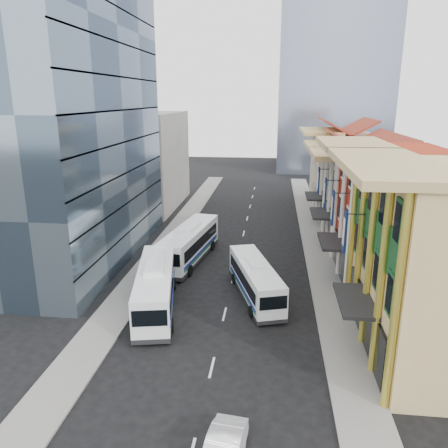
# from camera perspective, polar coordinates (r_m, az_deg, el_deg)

# --- Properties ---
(ground) EXTENTS (200.00, 200.00, 0.00)m
(ground) POSITION_cam_1_polar(r_m,az_deg,el_deg) (27.78, -1.90, -19.36)
(ground) COLOR black
(ground) RESTS_ON ground
(sidewalk_right) EXTENTS (3.00, 90.00, 0.15)m
(sidewalk_right) POSITION_cam_1_polar(r_m,az_deg,el_deg) (47.43, 12.30, -3.99)
(sidewalk_right) COLOR slate
(sidewalk_right) RESTS_ON ground
(sidewalk_left) EXTENTS (3.00, 90.00, 0.15)m
(sidewalk_left) POSITION_cam_1_polar(r_m,az_deg,el_deg) (48.65, -8.06, -3.26)
(sidewalk_left) COLOR slate
(sidewalk_left) RESTS_ON ground
(shophouse_tan) EXTENTS (8.00, 14.00, 12.00)m
(shophouse_tan) POSITION_cam_1_polar(r_m,az_deg,el_deg) (31.01, 26.12, -4.63)
(shophouse_tan) COLOR #D5B97B
(shophouse_tan) RESTS_ON ground
(shophouse_red) EXTENTS (8.00, 10.00, 12.00)m
(shophouse_red) POSITION_cam_1_polar(r_m,az_deg,el_deg) (41.98, 20.90, 1.13)
(shophouse_red) COLOR #A92B13
(shophouse_red) RESTS_ON ground
(shophouse_cream_near) EXTENTS (8.00, 9.00, 10.00)m
(shophouse_cream_near) POSITION_cam_1_polar(r_m,az_deg,el_deg) (51.19, 18.30, 2.80)
(shophouse_cream_near) COLOR beige
(shophouse_cream_near) RESTS_ON ground
(shophouse_cream_mid) EXTENTS (8.00, 9.00, 10.00)m
(shophouse_cream_mid) POSITION_cam_1_polar(r_m,az_deg,el_deg) (59.84, 16.64, 4.79)
(shophouse_cream_mid) COLOR beige
(shophouse_cream_mid) RESTS_ON ground
(shophouse_cream_far) EXTENTS (8.00, 12.00, 11.00)m
(shophouse_cream_far) POSITION_cam_1_polar(r_m,az_deg,el_deg) (69.96, 15.25, 6.88)
(shophouse_cream_far) COLOR beige
(shophouse_cream_far) RESTS_ON ground
(office_tower) EXTENTS (12.00, 26.00, 30.00)m
(office_tower) POSITION_cam_1_polar(r_m,az_deg,el_deg) (46.13, -20.38, 13.81)
(office_tower) COLOR #3B4C5D
(office_tower) RESTS_ON ground
(office_block_far) EXTENTS (10.00, 18.00, 14.00)m
(office_block_far) POSITION_cam_1_polar(r_m,az_deg,el_deg) (67.83, -10.28, 8.20)
(office_block_far) COLOR gray
(office_block_far) RESTS_ON ground
(bus_left_near) EXTENTS (4.94, 11.89, 3.71)m
(bus_left_near) POSITION_cam_1_polar(r_m,az_deg,el_deg) (35.03, -8.93, -8.09)
(bus_left_near) COLOR white
(bus_left_near) RESTS_ON ground
(bus_left_far) EXTENTS (4.52, 12.17, 3.81)m
(bus_left_far) POSITION_cam_1_polar(r_m,az_deg,el_deg) (44.61, -4.53, -2.47)
(bus_left_far) COLOR white
(bus_left_far) RESTS_ON ground
(bus_right) EXTENTS (5.32, 10.45, 3.27)m
(bus_right) POSITION_cam_1_polar(r_m,az_deg,el_deg) (36.62, 4.11, -7.19)
(bus_right) COLOR white
(bus_right) RESTS_ON ground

